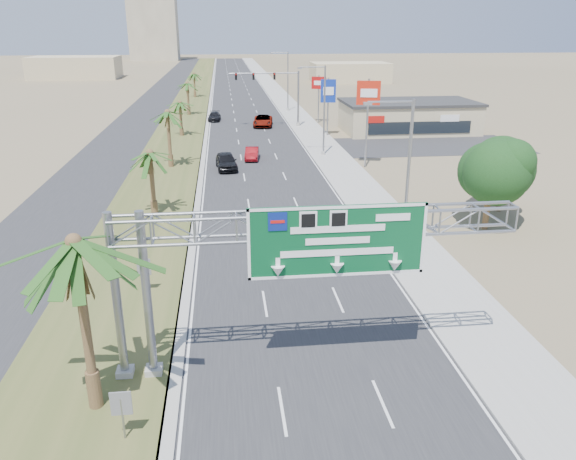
% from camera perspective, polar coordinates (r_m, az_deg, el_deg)
% --- Properties ---
extents(road, '(12.00, 300.00, 0.02)m').
position_cam_1_polar(road, '(121.86, -4.83, 13.32)').
color(road, '#28282B').
rests_on(road, ground).
extents(sidewalk_right, '(4.00, 300.00, 0.10)m').
position_cam_1_polar(sidewalk_right, '(122.41, -0.74, 13.44)').
color(sidewalk_right, '#9E9B93').
rests_on(sidewalk_right, ground).
extents(median_grass, '(7.00, 300.00, 0.12)m').
position_cam_1_polar(median_grass, '(121.95, -9.65, 13.15)').
color(median_grass, '#435023').
rests_on(median_grass, ground).
extents(opposing_road, '(8.00, 300.00, 0.02)m').
position_cam_1_polar(opposing_road, '(122.51, -13.00, 12.93)').
color(opposing_road, '#28282B').
rests_on(opposing_road, ground).
extents(sign_gantry, '(16.75, 1.24, 7.50)m').
position_cam_1_polar(sign_gantry, '(22.56, 0.95, -0.80)').
color(sign_gantry, gray).
rests_on(sign_gantry, ground).
extents(palm_near, '(5.70, 5.70, 8.35)m').
position_cam_1_polar(palm_near, '(20.98, -20.93, -1.28)').
color(palm_near, brown).
rests_on(palm_near, ground).
extents(palm_row_b, '(3.99, 3.99, 5.95)m').
position_cam_1_polar(palm_row_b, '(44.31, -13.86, 7.49)').
color(palm_row_b, brown).
rests_on(palm_row_b, ground).
extents(palm_row_c, '(3.99, 3.99, 6.75)m').
position_cam_1_polar(palm_row_c, '(59.85, -12.16, 11.50)').
color(palm_row_c, brown).
rests_on(palm_row_c, ground).
extents(palm_row_d, '(3.99, 3.99, 5.45)m').
position_cam_1_polar(palm_row_d, '(77.79, -10.93, 12.54)').
color(palm_row_d, brown).
rests_on(palm_row_d, ground).
extents(palm_row_e, '(3.99, 3.99, 6.15)m').
position_cam_1_polar(palm_row_e, '(96.57, -10.20, 14.38)').
color(palm_row_e, brown).
rests_on(palm_row_e, ground).
extents(palm_row_f, '(3.99, 3.99, 5.75)m').
position_cam_1_polar(palm_row_f, '(121.48, -9.54, 15.33)').
color(palm_row_f, brown).
rests_on(palm_row_f, ground).
extents(streetlight_near, '(3.27, 0.44, 10.00)m').
position_cam_1_polar(streetlight_near, '(36.05, 11.72, 4.51)').
color(streetlight_near, gray).
rests_on(streetlight_near, ground).
extents(streetlight_mid, '(3.27, 0.44, 10.00)m').
position_cam_1_polar(streetlight_mid, '(64.64, 3.52, 11.64)').
color(streetlight_mid, gray).
rests_on(streetlight_mid, ground).
extents(streetlight_far, '(3.27, 0.44, 10.00)m').
position_cam_1_polar(streetlight_far, '(100.05, -0.13, 14.64)').
color(streetlight_far, gray).
rests_on(streetlight_far, ground).
extents(signal_mast, '(10.28, 0.71, 8.00)m').
position_cam_1_polar(signal_mast, '(83.95, -0.35, 13.71)').
color(signal_mast, gray).
rests_on(signal_mast, ground).
extents(store_building, '(18.00, 10.00, 4.00)m').
position_cam_1_polar(store_building, '(82.09, 12.11, 11.13)').
color(store_building, '#C8B887').
rests_on(store_building, ground).
extents(oak_near, '(4.50, 4.50, 6.80)m').
position_cam_1_polar(oak_near, '(42.59, 20.01, 5.85)').
color(oak_near, brown).
rests_on(oak_near, ground).
extents(oak_far, '(3.50, 3.50, 5.60)m').
position_cam_1_polar(oak_far, '(47.56, 21.11, 6.22)').
color(oak_far, brown).
rests_on(oak_far, ground).
extents(median_signback_a, '(0.75, 0.08, 2.08)m').
position_cam_1_polar(median_signback_a, '(21.53, -16.56, -16.86)').
color(median_signback_a, gray).
rests_on(median_signback_a, ground).
extents(median_signback_b, '(0.75, 0.08, 2.08)m').
position_cam_1_polar(median_signback_b, '(31.95, -14.42, -3.93)').
color(median_signback_b, gray).
rests_on(median_signback_b, ground).
extents(tower_distant, '(20.00, 16.00, 35.00)m').
position_cam_1_polar(tower_distant, '(262.52, -13.56, 20.26)').
color(tower_distant, gray).
rests_on(tower_distant, ground).
extents(building_distant_left, '(24.00, 14.00, 6.00)m').
position_cam_1_polar(building_distant_left, '(176.21, -20.80, 15.18)').
color(building_distant_left, '#C8B887').
rests_on(building_distant_left, ground).
extents(building_distant_right, '(20.00, 12.00, 5.00)m').
position_cam_1_polar(building_distant_right, '(155.16, 6.30, 15.63)').
color(building_distant_right, '#C8B887').
rests_on(building_distant_right, ground).
extents(car_left_lane, '(2.45, 5.18, 1.71)m').
position_cam_1_polar(car_left_lane, '(59.04, -6.29, 6.96)').
color(car_left_lane, black).
rests_on(car_left_lane, ground).
extents(car_mid_lane, '(1.85, 4.20, 1.34)m').
position_cam_1_polar(car_mid_lane, '(63.32, -3.68, 7.76)').
color(car_mid_lane, maroon).
rests_on(car_mid_lane, ground).
extents(car_right_lane, '(3.37, 6.15, 1.64)m').
position_cam_1_polar(car_right_lane, '(84.82, -2.57, 11.01)').
color(car_right_lane, gray).
rests_on(car_right_lane, ground).
extents(car_far, '(2.08, 4.59, 1.30)m').
position_cam_1_polar(car_far, '(90.79, -7.50, 11.35)').
color(car_far, black).
rests_on(car_far, ground).
extents(pole_sign_red_near, '(2.41, 0.83, 9.10)m').
position_cam_1_polar(pole_sign_red_near, '(59.13, 8.15, 13.11)').
color(pole_sign_red_near, gray).
rests_on(pole_sign_red_near, ground).
extents(pole_sign_blue, '(2.02, 0.48, 7.68)m').
position_cam_1_polar(pole_sign_blue, '(76.76, 4.11, 13.69)').
color(pole_sign_blue, gray).
rests_on(pole_sign_blue, ground).
extents(pole_sign_red_far, '(2.18, 0.99, 7.10)m').
position_cam_1_polar(pole_sign_red_far, '(87.60, 3.15, 14.40)').
color(pole_sign_red_far, gray).
rests_on(pole_sign_red_far, ground).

